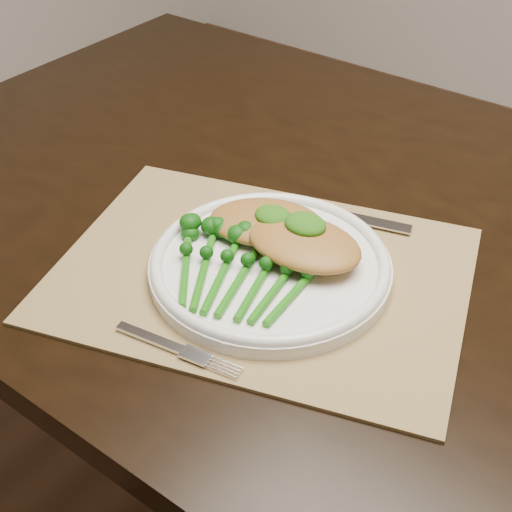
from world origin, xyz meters
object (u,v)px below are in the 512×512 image
Objects in this scene: placemat at (261,274)px; dining_table at (366,427)px; broccolini_bundle at (241,277)px; dinner_plate at (270,264)px; chicken_fillet_left at (265,222)px.

dining_table is at bearing 40.90° from placemat.
broccolini_bundle is (-0.09, -0.20, 0.40)m from dining_table.
dinner_plate reaches higher than dining_table.
broccolini_bundle is at bearing -105.04° from placemat.
dinner_plate is 0.06m from chicken_fillet_left.
dinner_plate is at bearing -77.02° from chicken_fillet_left.
dining_table is 0.44m from chicken_fillet_left.
chicken_fillet_left is (-0.13, -0.10, 0.41)m from dining_table.
dinner_plate is (-0.09, -0.15, 0.39)m from dining_table.
chicken_fillet_left reaches higher than dinner_plate.
placemat is 3.40× the size of chicken_fillet_left.
dinner_plate reaches higher than placemat.
chicken_fillet_left reaches higher than placemat.
chicken_fillet_left is at bearing 131.38° from dinner_plate.
chicken_fillet_left is at bearing 104.40° from placemat.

